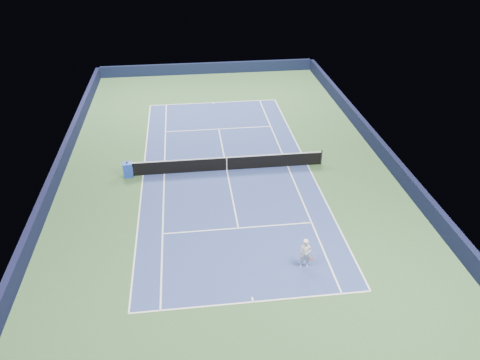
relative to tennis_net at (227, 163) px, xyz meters
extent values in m
plane|color=#2F512C|center=(0.00, 0.00, -0.50)|extent=(40.00, 40.00, 0.00)
cube|color=black|center=(0.00, 19.82, 0.05)|extent=(22.00, 0.35, 1.10)
cube|color=black|center=(10.82, 0.00, 0.05)|extent=(0.35, 40.00, 1.10)
cube|color=#111333|center=(-10.82, 0.00, 0.05)|extent=(0.35, 40.00, 1.10)
cube|color=navy|center=(0.00, 0.00, -0.50)|extent=(10.97, 23.77, 0.01)
cube|color=white|center=(0.00, 11.88, -0.50)|extent=(10.97, 0.08, 0.00)
cube|color=white|center=(0.00, -11.88, -0.50)|extent=(10.97, 0.08, 0.00)
cube|color=white|center=(5.49, 0.00, -0.50)|extent=(0.08, 23.77, 0.00)
cube|color=white|center=(-5.49, 0.00, -0.50)|extent=(0.08, 23.77, 0.00)
cube|color=white|center=(4.12, 0.00, -0.50)|extent=(0.08, 23.77, 0.00)
cube|color=white|center=(-4.12, 0.00, -0.50)|extent=(0.08, 23.77, 0.00)
cube|color=white|center=(0.00, 6.40, -0.50)|extent=(8.23, 0.08, 0.00)
cube|color=white|center=(0.00, -6.40, -0.50)|extent=(8.23, 0.08, 0.00)
cube|color=white|center=(0.00, 0.00, -0.50)|extent=(0.08, 12.80, 0.00)
cube|color=white|center=(0.00, 11.73, -0.50)|extent=(0.08, 0.30, 0.00)
cube|color=white|center=(0.00, -11.73, -0.50)|extent=(0.08, 0.30, 0.00)
cylinder|color=black|center=(-6.40, 0.00, 0.03)|extent=(0.10, 0.10, 1.07)
cylinder|color=black|center=(6.40, 0.00, 0.03)|extent=(0.10, 0.10, 1.07)
cube|color=black|center=(0.00, 0.00, -0.05)|extent=(12.80, 0.03, 0.91)
cube|color=white|center=(0.00, 0.00, 0.44)|extent=(12.80, 0.04, 0.06)
cube|color=white|center=(0.00, 0.00, -0.05)|extent=(0.05, 0.04, 0.91)
cube|color=#1F40BA|center=(-6.40, -0.01, -0.02)|extent=(0.64, 0.59, 0.97)
cube|color=silver|center=(-6.11, -0.01, -0.05)|extent=(0.06, 0.43, 0.43)
imported|color=silver|center=(2.85, -9.86, 0.31)|extent=(0.63, 0.45, 1.62)
cylinder|color=#CD84A2|center=(3.17, -9.91, 0.20)|extent=(0.03, 0.03, 0.27)
cylinder|color=black|center=(3.17, -9.91, -0.04)|extent=(0.27, 0.02, 0.27)
cylinder|color=pink|center=(3.17, -9.91, -0.04)|extent=(0.29, 0.03, 0.29)
sphere|color=gold|center=(2.95, -8.86, 1.44)|extent=(0.07, 0.07, 0.07)
camera|label=1|loc=(-2.43, -26.73, 15.10)|focal=35.00mm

